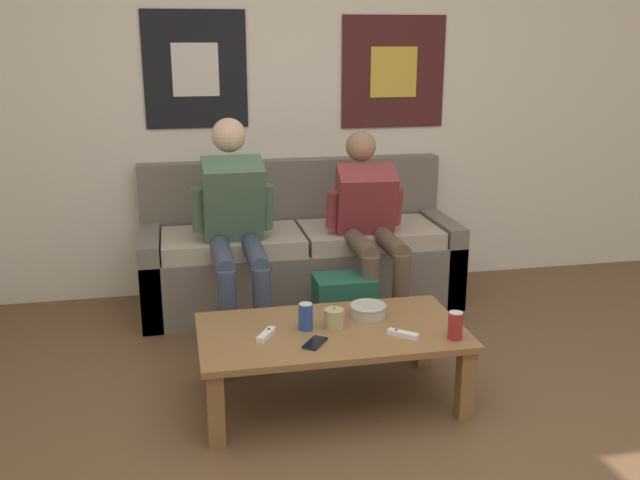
# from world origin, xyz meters

# --- Properties ---
(wall_back) EXTENTS (10.00, 0.07, 2.55)m
(wall_back) POSITION_xyz_m (0.00, 2.45, 1.28)
(wall_back) COLOR silver
(wall_back) RESTS_ON ground_plane
(couch) EXTENTS (1.95, 0.70, 0.88)m
(couch) POSITION_xyz_m (0.00, 2.11, 0.30)
(couch) COLOR #70665B
(couch) RESTS_ON ground_plane
(coffee_table) EXTENTS (1.21, 0.65, 0.36)m
(coffee_table) POSITION_xyz_m (-0.09, 0.81, 0.30)
(coffee_table) COLOR olive
(coffee_table) RESTS_ON ground_plane
(person_seated_adult) EXTENTS (0.47, 0.96, 1.20)m
(person_seated_adult) POSITION_xyz_m (-0.43, 1.74, 0.65)
(person_seated_adult) COLOR #384256
(person_seated_adult) RESTS_ON ground_plane
(person_seated_teen) EXTENTS (0.47, 0.86, 1.10)m
(person_seated_teen) POSITION_xyz_m (0.35, 1.75, 0.60)
(person_seated_teen) COLOR brown
(person_seated_teen) RESTS_ON ground_plane
(backpack) EXTENTS (0.33, 0.27, 0.38)m
(backpack) POSITION_xyz_m (0.13, 1.42, 0.18)
(backpack) COLOR #1E5642
(backpack) RESTS_ON ground_plane
(ceramic_bowl) EXTENTS (0.18, 0.18, 0.06)m
(ceramic_bowl) POSITION_xyz_m (0.12, 0.92, 0.39)
(ceramic_bowl) COLOR #B7B2A8
(ceramic_bowl) RESTS_ON coffee_table
(pillar_candle) EXTENTS (0.09, 0.09, 0.10)m
(pillar_candle) POSITION_xyz_m (-0.07, 0.83, 0.40)
(pillar_candle) COLOR tan
(pillar_candle) RESTS_ON coffee_table
(drink_can_blue) EXTENTS (0.07, 0.07, 0.12)m
(drink_can_blue) POSITION_xyz_m (-0.20, 0.83, 0.42)
(drink_can_blue) COLOR #28479E
(drink_can_blue) RESTS_ON coffee_table
(drink_can_red) EXTENTS (0.07, 0.07, 0.12)m
(drink_can_red) POSITION_xyz_m (0.43, 0.59, 0.42)
(drink_can_red) COLOR maroon
(drink_can_red) RESTS_ON coffee_table
(game_controller_near_left) EXTENTS (0.10, 0.14, 0.03)m
(game_controller_near_left) POSITION_xyz_m (-0.39, 0.78, 0.37)
(game_controller_near_left) COLOR white
(game_controller_near_left) RESTS_ON coffee_table
(game_controller_near_right) EXTENTS (0.13, 0.12, 0.03)m
(game_controller_near_right) POSITION_xyz_m (0.21, 0.66, 0.37)
(game_controller_near_right) COLOR white
(game_controller_near_right) RESTS_ON coffee_table
(cell_phone) EXTENTS (0.13, 0.15, 0.01)m
(cell_phone) POSITION_xyz_m (-0.19, 0.66, 0.36)
(cell_phone) COLOR black
(cell_phone) RESTS_ON coffee_table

